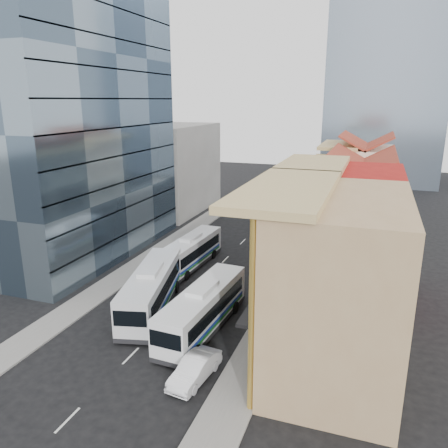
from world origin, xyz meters
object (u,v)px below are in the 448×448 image
at_px(shophouse_tan, 340,284).
at_px(bus_left_far, 191,251).
at_px(office_tower, 75,126).
at_px(bus_left_near, 152,288).
at_px(sedan_right, 195,369).
at_px(bus_right, 203,308).

relative_size(shophouse_tan, bus_left_far, 1.25).
bearing_deg(office_tower, bus_left_near, -36.17).
xyz_separation_m(office_tower, bus_left_far, (14.12, -0.27, -13.21)).
height_order(office_tower, sedan_right, office_tower).
height_order(office_tower, bus_left_far, office_tower).
bearing_deg(bus_left_far, office_tower, -178.13).
xyz_separation_m(bus_left_near, bus_left_far, (-0.88, 10.70, -0.21)).
bearing_deg(bus_left_near, bus_right, -31.36).
xyz_separation_m(bus_left_far, sedan_right, (8.38, -18.77, -1.00)).
relative_size(shophouse_tan, bus_right, 1.17).
relative_size(bus_left_near, sedan_right, 2.61).
xyz_separation_m(shophouse_tan, bus_left_near, (-16.00, 3.03, -4.00)).
relative_size(bus_left_near, bus_left_far, 1.12).
distance_m(shophouse_tan, bus_left_near, 16.77).
distance_m(bus_left_near, sedan_right, 11.09).
distance_m(office_tower, bus_right, 27.49).
distance_m(office_tower, sedan_right, 32.72).
bearing_deg(office_tower, bus_left_far, -1.08).
bearing_deg(bus_left_near, sedan_right, -60.88).
distance_m(bus_left_near, bus_left_far, 10.74).
bearing_deg(sedan_right, bus_right, 114.53).
distance_m(shophouse_tan, sedan_right, 11.17).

